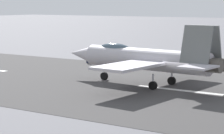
{
  "coord_description": "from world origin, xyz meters",
  "views": [
    {
      "loc": [
        -16.99,
        36.83,
        7.48
      ],
      "look_at": [
        4.15,
        4.16,
        2.2
      ],
      "focal_mm": 75.49,
      "sensor_mm": 36.0,
      "label": 1
    }
  ],
  "objects": [
    {
      "name": "runway_strip",
      "position": [
        -0.02,
        0.0,
        0.01
      ],
      "size": [
        240.0,
        26.0,
        0.02
      ],
      "color": "#3E3C3C",
      "rests_on": "ground"
    },
    {
      "name": "fighter_jet",
      "position": [
        3.68,
        -0.72,
        2.47
      ],
      "size": [
        17.32,
        14.9,
        5.67
      ],
      "color": "#B6B1BB",
      "rests_on": "ground"
    },
    {
      "name": "ground_plane",
      "position": [
        0.0,
        0.0,
        0.0
      ],
      "size": [
        400.0,
        400.0,
        0.0
      ],
      "primitive_type": "plane",
      "color": "slate"
    },
    {
      "name": "crew_person",
      "position": [
        17.57,
        -10.98,
        0.81
      ],
      "size": [
        0.68,
        0.39,
        1.62
      ],
      "color": "#1E2338",
      "rests_on": "ground"
    }
  ]
}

